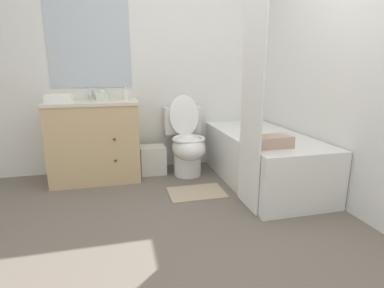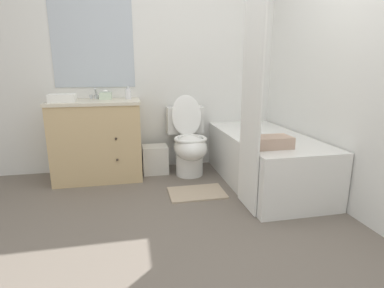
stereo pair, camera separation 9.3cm
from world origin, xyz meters
name	(u,v)px [view 2 (the right image)]	position (x,y,z in m)	size (l,w,h in m)	color
ground_plane	(205,244)	(0.00, 0.00, 0.00)	(14.00, 14.00, 0.00)	#6B6056
wall_back	(167,60)	(-0.01, 1.78, 1.25)	(8.00, 0.06, 2.50)	silver
wall_right	(315,58)	(1.28, 0.88, 1.25)	(0.05, 2.75, 2.50)	silver
vanity_cabinet	(98,139)	(-0.80, 1.49, 0.43)	(0.91, 0.56, 0.84)	tan
sink_faucet	(96,96)	(-0.80, 1.67, 0.87)	(0.14, 0.12, 0.12)	silver
toilet	(189,143)	(0.17, 1.41, 0.36)	(0.41, 0.66, 0.87)	white
bathtub	(264,159)	(0.87, 0.97, 0.26)	(0.75, 1.56, 0.51)	white
shower_curtain	(252,91)	(0.48, 0.47, 0.98)	(0.02, 0.38, 1.95)	white
wastebasket	(155,159)	(-0.20, 1.52, 0.16)	(0.28, 0.24, 0.31)	silver
tissue_box	(106,95)	(-0.70, 1.60, 0.88)	(0.12, 0.14, 0.10)	silver
soap_dispenser	(128,94)	(-0.46, 1.57, 0.89)	(0.06, 0.06, 0.14)	silver
hand_towel_folded	(62,98)	(-1.09, 1.38, 0.88)	(0.25, 0.15, 0.08)	white
bath_towel_folded	(272,142)	(0.69, 0.50, 0.56)	(0.32, 0.20, 0.10)	tan
bath_mat	(197,193)	(0.13, 0.84, 0.01)	(0.53, 0.36, 0.02)	tan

